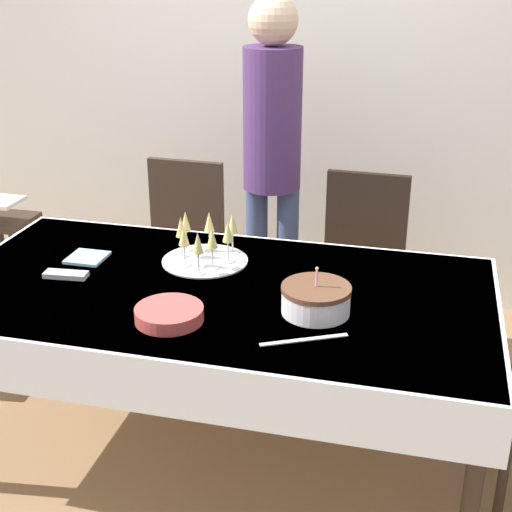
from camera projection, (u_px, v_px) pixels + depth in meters
The scene contains 13 objects.
ground_plane at pixel (219, 447), 2.99m from camera, with size 12.00×12.00×0.00m, color #93704C.
wall_back at pixel (300, 64), 3.92m from camera, with size 8.00×0.05×2.70m.
dining_table at pixel (216, 311), 2.74m from camera, with size 2.09×1.10×0.74m.
dining_chair_far_left at pixel (180, 247), 3.67m from camera, with size 0.43×0.43×0.95m.
dining_chair_far_right at pixel (361, 265), 3.46m from camera, with size 0.43×0.43×0.95m.
birthday_cake at pixel (316, 299), 2.49m from camera, with size 0.25×0.25×0.18m.
champagne_tray at pixel (204, 242), 2.90m from camera, with size 0.35×0.35×0.18m.
plate_stack_main at pixel (169, 314), 2.45m from camera, with size 0.24×0.24×0.05m.
cake_knife at pixel (304, 340), 2.33m from camera, with size 0.27×0.15×0.00m.
fork_pile at pixel (66, 275), 2.78m from camera, with size 0.17×0.08×0.02m.
napkin_pile at pixel (87, 258), 2.95m from camera, with size 0.15×0.15×0.01m.
person_standing at pixel (273, 144), 3.42m from camera, with size 0.28×0.28×1.75m.
high_chair at pixel (3, 234), 3.94m from camera, with size 0.33×0.35×0.71m.
Camera 1 is at (0.74, -2.33, 1.91)m, focal length 50.00 mm.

